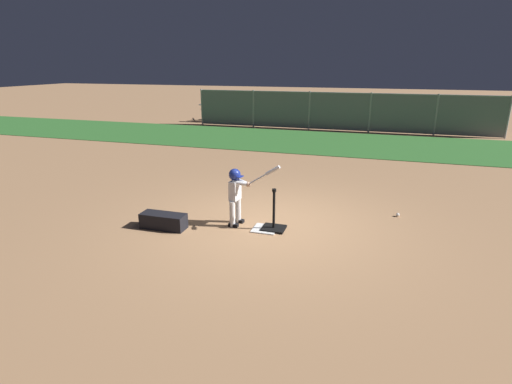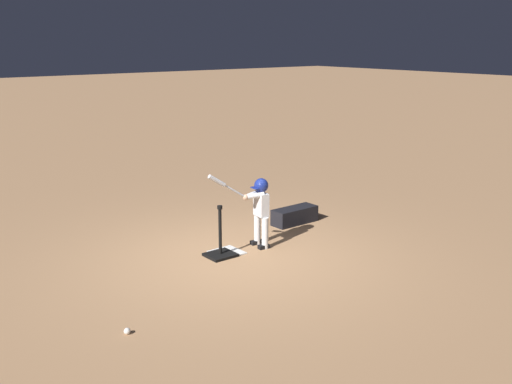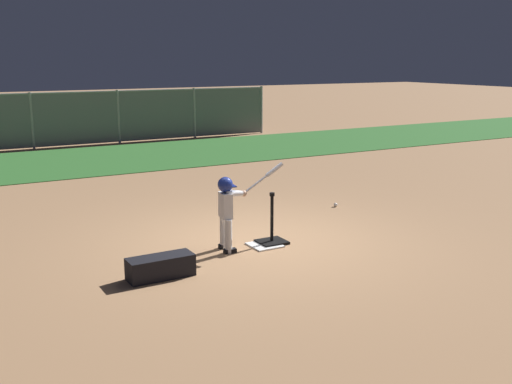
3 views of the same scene
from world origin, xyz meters
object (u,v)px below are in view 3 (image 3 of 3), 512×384
object	(u,v)px
bleachers_center	(193,114)
bleachers_left_center	(46,125)
batter_child	(228,204)
baseball	(336,205)
batting_tee	(272,236)
equipment_bag	(161,267)

from	to	relation	value
bleachers_center	bleachers_left_center	bearing A→B (deg)	178.98
batter_child	baseball	world-z (taller)	batter_child
bleachers_left_center	bleachers_center	xyz separation A→B (m)	(5.38, -0.10, 0.14)
batter_child	baseball	xyz separation A→B (m)	(2.90, 1.34, -0.65)
batter_child	bleachers_left_center	distance (m)	13.76
batting_tee	equipment_bag	distance (m)	2.03
bleachers_left_center	bleachers_center	bearing A→B (deg)	-1.02
baseball	bleachers_left_center	world-z (taller)	bleachers_left_center
bleachers_center	equipment_bag	xyz separation A→B (m)	(-6.62, -14.22, -0.50)
batting_tee	bleachers_left_center	xyz separation A→B (m)	(-0.72, 13.78, 0.39)
batting_tee	bleachers_center	bearing A→B (deg)	71.19
bleachers_center	batter_child	bearing A→B (deg)	-111.47
batting_tee	baseball	size ratio (longest dim) A/B	10.53
equipment_bag	baseball	bearing A→B (deg)	23.99
equipment_bag	batting_tee	bearing A→B (deg)	14.86
equipment_bag	batter_child	bearing A→B (deg)	23.66
bleachers_left_center	bleachers_center	world-z (taller)	bleachers_center
batter_child	equipment_bag	bearing A→B (deg)	-155.76
bleachers_left_center	batter_child	bearing A→B (deg)	-89.99
batting_tee	batter_child	world-z (taller)	batter_child
baseball	equipment_bag	xyz separation A→B (m)	(-4.14, -1.89, 0.10)
batting_tee	bleachers_left_center	world-z (taller)	bleachers_left_center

